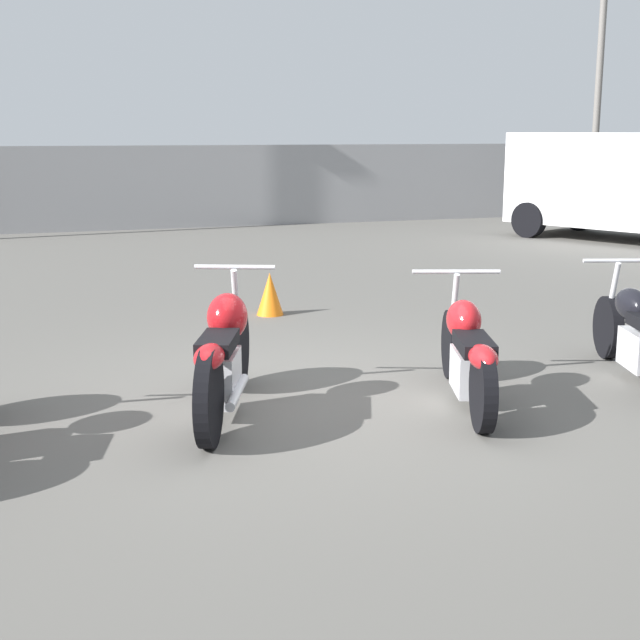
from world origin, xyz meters
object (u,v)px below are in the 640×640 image
Objects in this scene: motorcycle_slot_3 at (468,353)px; traffic_cone_near at (270,294)px; motorcycle_slot_4 at (640,335)px; light_pole_right at (601,53)px; motorcycle_slot_2 at (224,356)px.

traffic_cone_near is (-0.53, 3.80, -0.16)m from motorcycle_slot_3.
motorcycle_slot_3 is 1.01× the size of motorcycle_slot_4.
light_pole_right is at bearing 69.45° from motorcycle_slot_3.
motorcycle_slot_3 is 1.71m from motorcycle_slot_4.
light_pole_right is 14.63m from motorcycle_slot_4.
motorcycle_slot_4 is (1.71, 0.15, -0.01)m from motorcycle_slot_3.
motorcycle_slot_4 is at bearing -123.69° from light_pole_right.
motorcycle_slot_3 is at bearing -128.69° from light_pole_right.
traffic_cone_near is at bearing 138.66° from motorcycle_slot_4.
motorcycle_slot_3 is at bearing -157.80° from motorcycle_slot_4.
motorcycle_slot_3 is at bearing 11.98° from motorcycle_slot_2.
light_pole_right is at bearing 67.04° from motorcycle_slot_2.
light_pole_right reaches higher than motorcycle_slot_4.
light_pole_right is at bearing 38.94° from traffic_cone_near.
motorcycle_slot_4 is (3.55, -0.16, -0.06)m from motorcycle_slot_2.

